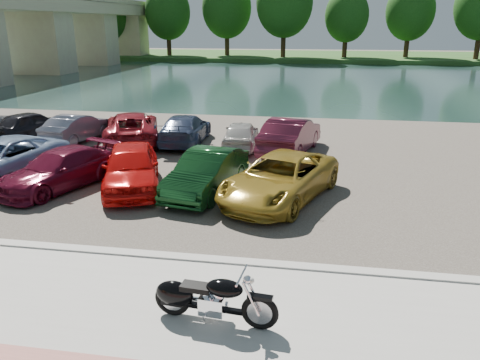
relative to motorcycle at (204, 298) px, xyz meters
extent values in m
plane|color=#595447|center=(-0.56, 0.26, -0.56)|extent=(200.00, 200.00, 0.00)
cube|color=#A8A69E|center=(-0.56, -0.74, -0.51)|extent=(60.00, 6.00, 0.10)
cube|color=#A8A69E|center=(-0.56, 2.26, -0.49)|extent=(60.00, 0.30, 0.14)
cube|color=#3C3730|center=(-0.56, 11.26, -0.54)|extent=(60.00, 18.00, 0.04)
cube|color=#1A302E|center=(-0.56, 40.26, -0.56)|extent=(120.00, 40.00, 0.00)
cube|color=#204217|center=(-0.56, 72.26, -0.26)|extent=(120.00, 24.00, 0.60)
cube|color=tan|center=(-28.56, 40.26, 6.64)|extent=(7.00, 56.00, 1.40)
cube|color=tan|center=(-28.56, 42.26, 3.04)|extent=(6.00, 4.00, 7.20)
cube|color=tan|center=(-28.56, 54.26, 3.04)|extent=(6.00, 4.00, 7.20)
cube|color=tan|center=(-28.56, 66.26, 3.04)|extent=(6.00, 4.00, 7.20)
cylinder|color=#332012|center=(-30.56, 64.86, 2.29)|extent=(0.70, 0.70, 4.50)
ellipsoid|color=#153A0F|center=(-30.56, 64.86, 5.89)|extent=(6.30, 6.30, 7.56)
cylinder|color=#332012|center=(-21.56, 66.26, 2.51)|extent=(0.70, 0.70, 4.95)
ellipsoid|color=#153A0F|center=(-21.56, 66.26, 6.47)|extent=(6.93, 6.93, 8.32)
cylinder|color=#332012|center=(-12.56, 67.66, 2.74)|extent=(0.70, 0.70, 5.40)
ellipsoid|color=#153A0F|center=(-12.56, 67.66, 7.06)|extent=(7.56, 7.56, 9.07)
cylinder|color=#332012|center=(-3.56, 64.86, 2.96)|extent=(0.70, 0.70, 5.85)
ellipsoid|color=#153A0F|center=(-3.56, 64.86, 7.64)|extent=(8.19, 8.19, 9.83)
cylinder|color=#332012|center=(5.44, 66.26, 2.29)|extent=(0.70, 0.70, 4.50)
ellipsoid|color=#153A0F|center=(5.44, 66.26, 5.89)|extent=(6.30, 6.30, 7.56)
cylinder|color=#332012|center=(14.44, 67.66, 2.51)|extent=(0.70, 0.70, 4.95)
ellipsoid|color=#153A0F|center=(14.44, 67.66, 6.47)|extent=(6.93, 6.93, 8.32)
cylinder|color=#332012|center=(23.44, 64.86, 2.74)|extent=(0.70, 0.70, 5.40)
torus|color=black|center=(1.04, -0.10, -0.12)|extent=(0.69, 0.18, 0.68)
torus|color=black|center=(-0.60, 0.05, -0.12)|extent=(0.69, 0.18, 0.68)
cylinder|color=#B2B2B7|center=(1.04, -0.10, -0.12)|extent=(0.46, 0.10, 0.46)
cylinder|color=#B2B2B7|center=(-0.60, 0.05, -0.12)|extent=(0.46, 0.10, 0.46)
cylinder|color=silver|center=(0.89, -0.19, 0.18)|extent=(0.33, 0.08, 0.63)
cylinder|color=silver|center=(0.91, 0.01, 0.18)|extent=(0.33, 0.08, 0.63)
cylinder|color=silver|center=(0.71, -0.07, 0.57)|extent=(0.11, 0.75, 0.04)
sphere|color=silver|center=(0.81, -0.08, 0.49)|extent=(0.17, 0.17, 0.16)
sphere|color=silver|center=(0.88, -0.09, 0.49)|extent=(0.12, 0.12, 0.11)
cube|color=black|center=(1.04, -0.10, 0.19)|extent=(0.46, 0.18, 0.06)
cube|color=black|center=(0.22, -0.03, -0.18)|extent=(1.20, 0.21, 0.08)
cube|color=silver|center=(0.17, -0.02, -0.11)|extent=(0.48, 0.36, 0.34)
cylinder|color=silver|center=(0.27, -0.03, 0.09)|extent=(0.26, 0.20, 0.27)
cylinder|color=silver|center=(0.07, -0.01, 0.09)|extent=(0.26, 0.20, 0.27)
ellipsoid|color=black|center=(0.40, -0.04, 0.26)|extent=(0.71, 0.42, 0.32)
cube|color=black|center=(-0.13, 0.01, 0.20)|extent=(0.57, 0.33, 0.10)
ellipsoid|color=black|center=(-0.55, 0.05, 0.00)|extent=(0.76, 0.40, 0.50)
cube|color=black|center=(-0.60, 0.05, -0.07)|extent=(0.42, 0.22, 0.30)
cylinder|color=silver|center=(-0.12, 0.17, -0.24)|extent=(1.10, 0.19, 0.09)
cylinder|color=silver|center=(-0.12, 0.17, -0.16)|extent=(1.10, 0.19, 0.09)
cylinder|color=#B2B2B7|center=(0.05, -0.19, -0.33)|extent=(0.04, 0.14, 0.22)
imported|color=#7A91B2|center=(-9.03, 7.09, 0.17)|extent=(3.41, 5.40, 1.39)
imported|color=#570C21|center=(-6.48, 6.52, 0.11)|extent=(3.20, 4.70, 1.26)
imported|color=red|center=(-4.08, 6.81, 0.22)|extent=(3.15, 4.72, 1.49)
imported|color=#0E3415|center=(-1.54, 6.81, 0.16)|extent=(2.18, 4.34, 1.37)
imported|color=olive|center=(0.83, 6.60, 0.18)|extent=(3.93, 5.52, 1.40)
imported|color=black|center=(-11.60, 12.98, 0.13)|extent=(2.81, 4.15, 1.31)
imported|color=slate|center=(-9.11, 12.73, 0.12)|extent=(1.96, 4.04, 1.28)
imported|color=maroon|center=(-6.53, 12.96, 0.18)|extent=(3.92, 5.53, 1.40)
imported|color=#29344F|center=(-4.06, 13.16, 0.14)|extent=(2.11, 4.64, 1.32)
imported|color=#ABABA6|center=(-1.38, 12.66, 0.09)|extent=(1.65, 3.66, 1.22)
imported|color=#501527|center=(0.80, 12.28, 0.23)|extent=(2.54, 4.82, 1.51)
camera|label=1|loc=(1.84, -7.11, 4.68)|focal=35.00mm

